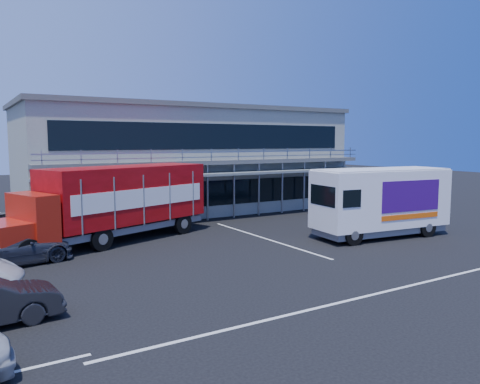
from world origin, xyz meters
TOP-DOWN VIEW (x-y plane):
  - ground at (0.00, 0.00)m, footprint 120.00×120.00m
  - building at (3.00, 14.94)m, footprint 22.40×12.00m
  - red_truck at (-4.71, 6.21)m, footprint 11.10×6.03m
  - white_van at (7.34, 0.35)m, footprint 7.41×3.24m
  - parked_car_d at (-9.50, 4.00)m, footprint 5.02×2.84m

SIDE VIEW (x-z plane):
  - ground at x=0.00m, z-range 0.00..0.00m
  - parked_car_d at x=-9.50m, z-range 0.00..1.37m
  - white_van at x=7.34m, z-range 0.11..3.61m
  - red_truck at x=-4.71m, z-range 0.18..3.85m
  - building at x=3.00m, z-range 0.01..7.31m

